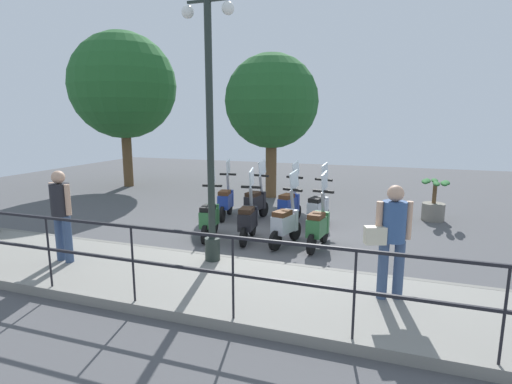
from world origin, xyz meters
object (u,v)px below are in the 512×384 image
Objects in this scene: scooter_far_1 at (289,204)px; scooter_far_3 at (226,200)px; scooter_near_3 at (210,217)px; scooter_near_0 at (318,225)px; scooter_near_1 at (286,223)px; pedestrian_distant at (61,209)px; scooter_far_2 at (256,202)px; potted_palm at (434,203)px; pedestrian_with_bag at (392,234)px; tree_distant at (272,102)px; scooter_far_0 at (318,208)px; tree_large at (123,86)px; lamp_post_near at (210,142)px; scooter_near_2 at (248,219)px.

scooter_far_3 is at bearing 104.04° from scooter_far_1.
scooter_near_3 is 1.00× the size of scooter_far_3.
scooter_near_0 is 1.00× the size of scooter_near_1.
pedestrian_distant is 1.03× the size of scooter_far_2.
scooter_far_3 reaches higher than potted_palm.
tree_distant reaches higher than pedestrian_with_bag.
scooter_far_1 is (4.27, -2.93, -0.60)m from pedestrian_distant.
scooter_far_0 is 1.00× the size of scooter_far_3.
scooter_far_3 is at bearing 174.92° from tree_distant.
scooter_near_0 is at bearing 11.30° from pedestrian_with_bag.
scooter_far_1 is (1.72, 0.36, 0.00)m from scooter_near_1.
scooter_far_2 is 1.00× the size of scooter_far_3.
tree_distant reaches higher than pedestrian_distant.
scooter_near_1 is at bearing -139.29° from scooter_far_3.
tree_distant is 4.37× the size of potted_palm.
pedestrian_distant is at bearing -150.38° from tree_large.
scooter_near_1 is at bearing 22.32° from pedestrian_with_bag.
tree_large is at bearing 71.22° from scooter_near_1.
tree_distant is at bearing -9.61° from scooter_near_3.
lamp_post_near is 4.38× the size of potted_palm.
scooter_far_0 reaches higher than potted_palm.
pedestrian_distant is at bearing 153.59° from scooter_far_3.
scooter_far_3 is at bearing 26.16° from pedestrian_with_bag.
lamp_post_near is at bearing -172.01° from tree_distant.
pedestrian_distant is 1.03× the size of scooter_near_0.
pedestrian_distant is at bearing 129.61° from scooter_near_2.
pedestrian_distant is 9.15m from tree_large.
scooter_far_1 and scooter_far_3 have the same top height.
pedestrian_with_bag is 1.03× the size of scooter_near_3.
scooter_near_0 is at bearing 131.98° from pedestrian_distant.
potted_palm is 0.69× the size of scooter_near_0.
scooter_near_2 is 1.00× the size of scooter_far_2.
scooter_near_1 is 1.00× the size of scooter_far_0.
tree_large reaches higher than scooter_near_1.
scooter_far_2 reaches higher than potted_palm.
tree_large reaches higher than scooter_far_3.
scooter_far_1 is at bearing -46.96° from scooter_near_3.
tree_distant is (6.47, 0.91, 0.89)m from lamp_post_near.
tree_large is at bearing 72.96° from scooter_far_2.
tree_distant is at bearing -15.33° from scooter_far_3.
tree_distant is 3.01× the size of scooter_near_2.
potted_palm is at bearing 141.28° from pedestrian_distant.
scooter_near_2 is (2.25, 2.89, -0.60)m from pedestrian_with_bag.
tree_large is 9.07m from scooter_near_2.
lamp_post_near is 0.81× the size of tree_large.
scooter_near_3 is 1.00× the size of scooter_far_2.
pedestrian_with_bag is at bearing -143.87° from scooter_far_0.
tree_distant is 5.76m from scooter_near_1.
scooter_near_3 is (-5.14, -5.93, -3.28)m from tree_large.
scooter_near_2 is at bearing 104.16° from scooter_near_1.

